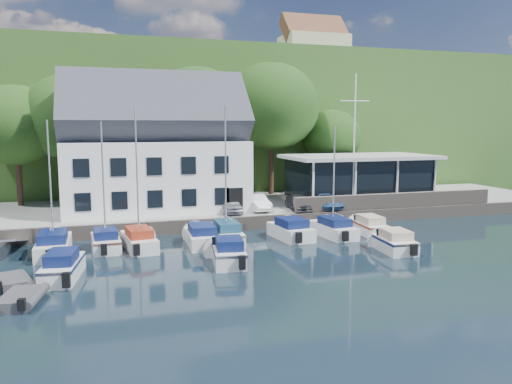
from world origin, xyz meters
TOP-DOWN VIEW (x-y plane):
  - ground at (0.00, 0.00)m, footprint 180.00×180.00m
  - quay at (0.00, 17.50)m, footprint 60.00×13.00m
  - quay_face at (0.00, 11.00)m, footprint 60.00×0.30m
  - hillside at (0.00, 62.00)m, footprint 160.00×75.00m
  - field_patch at (8.00, 70.00)m, footprint 50.00×30.00m
  - farmhouse at (22.00, 52.00)m, footprint 10.40×7.00m
  - harbor_building at (-7.00, 16.50)m, footprint 14.40×8.20m
  - club_pavilion at (11.00, 16.00)m, footprint 13.20×7.20m
  - seawall at (12.00, 11.40)m, footprint 18.00×0.50m
  - gangway at (-16.50, 9.00)m, footprint 1.20×6.00m
  - car_silver at (-1.70, 13.10)m, footprint 1.81×3.91m
  - car_white at (0.58, 13.53)m, footprint 1.48×3.92m
  - car_dgrey at (3.89, 12.86)m, footprint 2.06×4.08m
  - car_blue at (6.21, 12.85)m, footprint 1.52×3.79m
  - flagpole at (8.86, 13.01)m, footprint 2.62×0.20m
  - tree_0 at (-17.86, 21.75)m, footprint 7.38×7.38m
  - tree_1 at (-13.49, 21.46)m, footprint 8.11×8.11m
  - tree_2 at (-2.61, 21.66)m, footprint 8.83×8.83m
  - tree_3 at (4.78, 22.26)m, footprint 9.34×9.34m
  - tree_4 at (11.41, 22.63)m, footprint 6.11×6.11m
  - boat_r1_0 at (-14.07, 7.45)m, footprint 2.08×6.71m
  - boat_r1_1 at (-11.06, 7.77)m, footprint 2.08×5.43m
  - boat_r1_2 at (-9.06, 7.36)m, footprint 2.57×6.20m
  - boat_r1_3 at (-5.09, 7.33)m, footprint 2.24×6.26m
  - boat_r1_4 at (-3.38, 7.54)m, footprint 2.02×6.52m
  - boat_r1_5 at (1.12, 7.34)m, footprint 2.72×5.81m
  - boat_r1_6 at (4.23, 7.16)m, footprint 2.46×6.33m
  - boat_r1_7 at (7.08, 7.22)m, footprint 2.12×5.79m
  - boat_r2_0 at (-13.19, 2.23)m, footprint 2.49×5.92m
  - boat_r2_2 at (-4.49, 2.43)m, footprint 2.52×5.32m
  - boat_r2_4 at (5.97, 2.19)m, footprint 2.33×5.00m
  - dinghy_0 at (-15.42, 1.62)m, footprint 2.45×3.16m
  - dinghy_1 at (-14.66, -1.16)m, footprint 2.19×3.15m

SIDE VIEW (x-z plane):
  - ground at x=0.00m, z-range 0.00..0.00m
  - gangway at x=-16.50m, z-range -0.70..0.70m
  - dinghy_0 at x=-15.42m, z-range 0.00..0.65m
  - dinghy_1 at x=-14.66m, z-range 0.00..0.68m
  - quay at x=0.00m, z-range 0.00..1.00m
  - quay_face at x=0.00m, z-range 0.00..1.00m
  - boat_r1_7 at x=7.08m, z-range 0.00..1.35m
  - boat_r2_4 at x=5.97m, z-range 0.00..1.39m
  - boat_r1_3 at x=-5.09m, z-range 0.00..1.39m
  - boat_r1_5 at x=1.12m, z-range 0.00..1.46m
  - boat_r2_0 at x=-13.19m, z-range 0.00..1.48m
  - boat_r2_2 at x=-4.49m, z-range 0.00..1.52m
  - car_dgrey at x=3.89m, z-range 1.00..2.14m
  - seawall at x=12.00m, z-range 1.00..2.20m
  - car_white at x=0.58m, z-range 1.00..2.28m
  - car_blue at x=6.21m, z-range 1.00..2.29m
  - car_silver at x=-1.70m, z-range 1.00..2.30m
  - club_pavilion at x=11.00m, z-range 1.00..5.10m
  - boat_r1_1 at x=-11.06m, z-range 0.00..8.37m
  - boat_r1_6 at x=4.23m, z-range 0.00..8.45m
  - boat_r1_2 at x=-9.06m, z-range 0.00..8.60m
  - boat_r1_4 at x=-3.38m, z-range 0.00..8.95m
  - boat_r1_0 at x=-14.07m, z-range 0.00..8.96m
  - tree_4 at x=11.41m, z-range 1.00..9.36m
  - harbor_building at x=-7.00m, z-range 1.00..9.70m
  - tree_0 at x=-17.86m, z-range 1.00..11.09m
  - flagpole at x=8.86m, z-range 1.00..11.91m
  - tree_1 at x=-13.49m, z-range 1.00..12.08m
  - tree_2 at x=-2.61m, z-range 1.00..13.07m
  - tree_3 at x=4.78m, z-range 1.00..13.77m
  - hillside at x=0.00m, z-range 0.00..16.00m
  - field_patch at x=8.00m, z-range 16.00..16.30m
  - farmhouse at x=22.00m, z-range 16.00..24.20m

